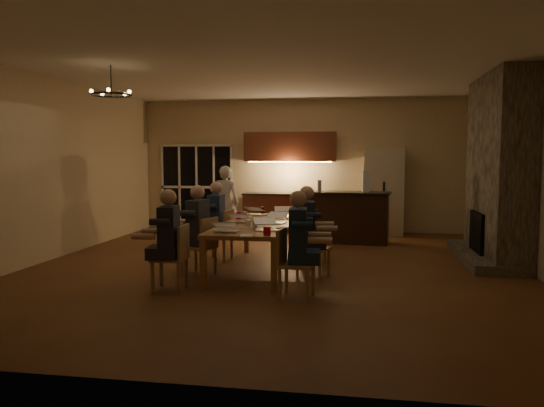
{
  "coord_description": "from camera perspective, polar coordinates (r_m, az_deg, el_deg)",
  "views": [
    {
      "loc": [
        1.35,
        -8.4,
        1.8
      ],
      "look_at": [
        -0.09,
        0.3,
        1.03
      ],
      "focal_mm": 35.0,
      "sensor_mm": 36.0,
      "label": 1
    }
  ],
  "objects": [
    {
      "name": "mug_back",
      "position": [
        9.35,
        -2.98,
        -1.16
      ],
      "size": [
        0.09,
        0.09,
        0.1
      ],
      "primitive_type": "cylinder",
      "color": "white",
      "rests_on": "dining_table"
    },
    {
      "name": "floor",
      "position": [
        8.7,
        0.26,
        -6.96
      ],
      "size": [
        9.0,
        9.0,
        0.0
      ],
      "primitive_type": "plane",
      "color": "brown",
      "rests_on": "ground"
    },
    {
      "name": "redcup_far",
      "position": [
        9.89,
        0.75,
        -0.75
      ],
      "size": [
        0.09,
        0.09,
        0.12
      ],
      "primitive_type": "cylinder",
      "color": "red",
      "rests_on": "dining_table"
    },
    {
      "name": "mug_front",
      "position": [
        8.08,
        -2.61,
        -2.12
      ],
      "size": [
        0.09,
        0.09,
        0.1
      ],
      "primitive_type": "cylinder",
      "color": "white",
      "rests_on": "dining_table"
    },
    {
      "name": "laptop_a",
      "position": [
        7.52,
        -4.92,
        -2.19
      ],
      "size": [
        0.33,
        0.29,
        0.23
      ],
      "primitive_type": null,
      "rotation": [
        0.0,
        0.0,
        3.17
      ],
      "color": "silver",
      "rests_on": "dining_table"
    },
    {
      "name": "person_left_mid",
      "position": [
        8.22,
        -7.97,
        -2.82
      ],
      "size": [
        0.67,
        0.67,
        1.38
      ],
      "primitive_type": null,
      "rotation": [
        0.0,
        0.0,
        -1.7
      ],
      "color": "#35393E",
      "rests_on": "ground"
    },
    {
      "name": "kitchenette",
      "position": [
        12.72,
        1.92,
        2.29
      ],
      "size": [
        2.24,
        0.68,
        2.4
      ],
      "primitive_type": null,
      "color": "#5E2B1B",
      "rests_on": "ground"
    },
    {
      "name": "chair_right_mid",
      "position": [
        8.01,
        4.46,
        -4.76
      ],
      "size": [
        0.55,
        0.55,
        0.89
      ],
      "primitive_type": null,
      "rotation": [
        0.0,
        0.0,
        1.26
      ],
      "color": "tan",
      "rests_on": "ground"
    },
    {
      "name": "fireplace",
      "position": [
        9.89,
        23.18,
        3.43
      ],
      "size": [
        0.58,
        2.5,
        3.2
      ],
      "primitive_type": "cube",
      "color": "#726A5A",
      "rests_on": "ground"
    },
    {
      "name": "refrigerator",
      "position": [
        12.59,
        11.87,
        1.24
      ],
      "size": [
        0.9,
        0.68,
        2.0
      ],
      "primitive_type": "cube",
      "color": "beige",
      "rests_on": "ground"
    },
    {
      "name": "person_left_far",
      "position": [
        9.31,
        -6.0,
        -1.88
      ],
      "size": [
        0.61,
        0.61,
        1.38
      ],
      "primitive_type": null,
      "rotation": [
        0.0,
        0.0,
        -1.56
      ],
      "color": "#1E304D",
      "rests_on": "ground"
    },
    {
      "name": "dining_table",
      "position": [
        8.56,
        -1.53,
        -4.59
      ],
      "size": [
        1.1,
        2.93,
        0.75
      ],
      "primitive_type": "cube",
      "color": "#B17346",
      "rests_on": "ground"
    },
    {
      "name": "mug_mid",
      "position": [
        9.08,
        -0.1,
        -1.33
      ],
      "size": [
        0.09,
        0.09,
        0.1
      ],
      "primitive_type": "cylinder",
      "color": "white",
      "rests_on": "dining_table"
    },
    {
      "name": "person_right_near",
      "position": [
        6.82,
        2.81,
        -4.39
      ],
      "size": [
        0.65,
        0.65,
        1.38
      ],
      "primitive_type": null,
      "rotation": [
        0.0,
        0.0,
        1.65
      ],
      "color": "#1E304D",
      "rests_on": "ground"
    },
    {
      "name": "chair_left_far",
      "position": [
        9.35,
        -5.81,
        -3.37
      ],
      "size": [
        0.5,
        0.5,
        0.89
      ],
      "primitive_type": null,
      "rotation": [
        0.0,
        0.0,
        -1.71
      ],
      "color": "tan",
      "rests_on": "ground"
    },
    {
      "name": "plate_left",
      "position": [
        7.65,
        -5.53,
        -2.85
      ],
      "size": [
        0.24,
        0.24,
        0.02
      ],
      "primitive_type": "cylinder",
      "color": "white",
      "rests_on": "dining_table"
    },
    {
      "name": "right_wall",
      "position": [
        8.82,
        27.06,
        3.15
      ],
      "size": [
        0.04,
        9.0,
        3.2
      ],
      "primitive_type": "cube",
      "color": "#C5B18B",
      "rests_on": "ground"
    },
    {
      "name": "standing_person",
      "position": [
        11.8,
        -5.03,
        0.16
      ],
      "size": [
        0.6,
        0.4,
        1.62
      ],
      "primitive_type": "imported",
      "rotation": [
        0.0,
        0.0,
        3.13
      ],
      "color": "silver",
      "rests_on": "ground"
    },
    {
      "name": "plate_far",
      "position": [
        9.17,
        2.27,
        -1.53
      ],
      "size": [
        0.24,
        0.24,
        0.02
      ],
      "primitive_type": "cylinder",
      "color": "white",
      "rests_on": "dining_table"
    },
    {
      "name": "laptop_c",
      "position": [
        8.58,
        -3.46,
        -1.29
      ],
      "size": [
        0.34,
        0.31,
        0.23
      ],
      "primitive_type": null,
      "rotation": [
        0.0,
        0.0,
        3.06
      ],
      "color": "silver",
      "rests_on": "dining_table"
    },
    {
      "name": "french_doors",
      "position": [
        13.51,
        -8.08,
        1.76
      ],
      "size": [
        1.86,
        0.08,
        2.1
      ],
      "primitive_type": "cube",
      "color": "black",
      "rests_on": "ground"
    },
    {
      "name": "chair_right_near",
      "position": [
        6.82,
        2.68,
        -6.48
      ],
      "size": [
        0.48,
        0.48,
        0.89
      ],
      "primitive_type": null,
      "rotation": [
        0.0,
        0.0,
        1.46
      ],
      "color": "tan",
      "rests_on": "ground"
    },
    {
      "name": "person_right_mid",
      "position": [
        7.91,
        3.74,
        -3.09
      ],
      "size": [
        0.68,
        0.68,
        1.38
      ],
      "primitive_type": null,
      "rotation": [
        0.0,
        0.0,
        1.72
      ],
      "color": "#252630",
      "rests_on": "ground"
    },
    {
      "name": "laptop_b",
      "position": [
        7.62,
        -0.64,
        -2.08
      ],
      "size": [
        0.39,
        0.37,
        0.23
      ],
      "primitive_type": null,
      "rotation": [
        0.0,
        0.0,
        0.33
      ],
      "color": "silver",
      "rests_on": "dining_table"
    },
    {
      "name": "laptop_e",
      "position": [
        9.66,
        -1.56,
        -0.58
      ],
      "size": [
        0.4,
        0.38,
        0.23
      ],
      "primitive_type": null,
      "rotation": [
        0.0,
        0.0,
        2.78
      ],
      "color": "silver",
      "rests_on": "dining_table"
    },
    {
      "name": "bar_island",
      "position": [
        11.29,
        7.67,
        -1.46
      ],
      "size": [
        2.02,
        0.88,
        1.08
      ],
      "primitive_type": "cube",
      "rotation": [
        0.0,
        0.0,
        -0.1
      ],
      "color": "black",
      "rests_on": "ground"
    },
    {
      "name": "notepad",
      "position": [
        7.1,
        -2.76,
        -3.47
      ],
      "size": [
        0.2,
        0.25,
        0.01
      ],
      "primitive_type": "cube",
      "rotation": [
        0.0,
        0.0,
        0.17
      ],
      "color": "white",
      "rests_on": "dining_table"
    },
    {
      "name": "chair_left_mid",
      "position": [
        8.19,
        -7.9,
        -4.58
      ],
      "size": [
        0.55,
        0.55,
        0.89
      ],
      "primitive_type": null,
      "rotation": [
        0.0,
        0.0,
        -1.88
      ],
      "color": "tan",
      "rests_on": "ground"
    },
    {
      "name": "chair_right_far",
      "position": [
        8.98,
        4.8,
        -3.7
      ],
      "size": [
        0.54,
        0.54,
        0.89
      ],
      "primitive_type": null,
      "rotation": [
        0.0,
        0.0,
        1.83
      ],
      "color": "tan",
      "rests_on": "ground"
    },
    {
      "name": "ceiling",
      "position": [
        8.62,
        0.26,
        14.47
      ],
      "size": [
        8.0,
        9.0,
        0.04
      ],
      "primitive_type": "cube",
      "color": "white",
      "rests_on": "back_wall"
    },
    {
      "name": "redcup_near",
      "position": [
        7.14,
        -0.54,
        -2.98
      ],
      "size": [
        0.1,
        0.1,
        0.12
      ],
      "primitive_type": "cylinder",
      "color": "red",
      "rests_on": "dining_table"
    },
    {
      "name": "left_wall",
      "position": [
        9.97,
        -23.25,
        3.44
      ],
      "size": [
        0.04,
        9.0,
        3.2
      ],
      "primitive_type": "cube",
      "color": "#C5B18B",
      "rests_on": "ground"
    },
    {
      "name": "back_wall",
      "position": [
        12.99,
        3.42,
        4.1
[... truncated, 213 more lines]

